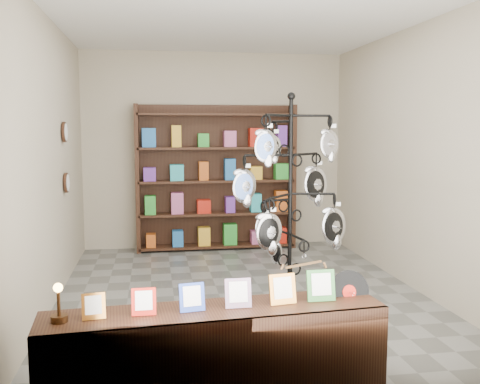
% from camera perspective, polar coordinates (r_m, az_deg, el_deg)
% --- Properties ---
extents(ground, '(5.00, 5.00, 0.00)m').
position_cam_1_polar(ground, '(6.13, 0.07, -10.69)').
color(ground, slate).
rests_on(ground, ground).
extents(room_envelope, '(5.00, 5.00, 5.00)m').
position_cam_1_polar(room_envelope, '(5.85, 0.07, 6.89)').
color(room_envelope, '#B3A590').
rests_on(room_envelope, ground).
extents(display_tree, '(1.15, 1.15, 2.16)m').
position_cam_1_polar(display_tree, '(4.85, 5.38, -0.25)').
color(display_tree, black).
rests_on(display_tree, ground).
extents(front_shelf, '(2.43, 0.67, 0.85)m').
position_cam_1_polar(front_shelf, '(3.92, -2.62, -16.40)').
color(front_shelf, black).
rests_on(front_shelf, ground).
extents(back_shelving, '(2.42, 0.36, 2.20)m').
position_cam_1_polar(back_shelving, '(8.16, -2.55, 1.06)').
color(back_shelving, black).
rests_on(back_shelving, ground).
extents(wall_clocks, '(0.03, 0.24, 0.84)m').
position_cam_1_polar(wall_clocks, '(6.66, -18.12, 3.52)').
color(wall_clocks, black).
rests_on(wall_clocks, ground).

